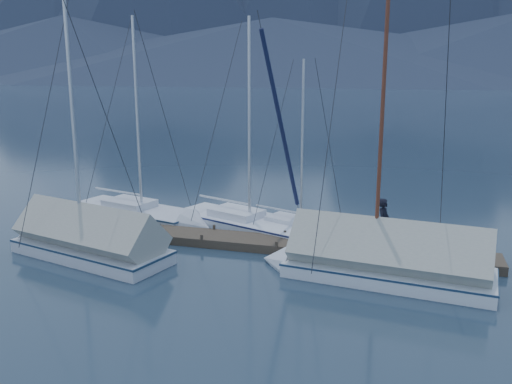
# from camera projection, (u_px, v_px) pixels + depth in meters

# --- Properties ---
(ground) EXTENTS (1000.00, 1000.00, 0.00)m
(ground) POSITION_uv_depth(u_px,v_px,m) (241.00, 264.00, 19.36)
(ground) COLOR #162433
(ground) RESTS_ON ground
(dock) EXTENTS (18.00, 1.50, 0.54)m
(dock) POSITION_uv_depth(u_px,v_px,m) (256.00, 244.00, 21.21)
(dock) COLOR #382D23
(dock) RESTS_ON ground
(mooring_posts) EXTENTS (15.12, 1.52, 0.35)m
(mooring_posts) POSITION_uv_depth(u_px,v_px,m) (244.00, 237.00, 21.29)
(mooring_posts) COLOR #382D23
(mooring_posts) RESTS_ON ground
(sailboat_open_left) EXTENTS (7.81, 3.99, 9.95)m
(sailboat_open_left) POSITION_uv_depth(u_px,v_px,m) (151.00, 216.00, 24.90)
(sailboat_open_left) COLOR silver
(sailboat_open_left) RESTS_ON ground
(sailboat_open_mid) EXTENTS (7.63, 4.56, 9.76)m
(sailboat_open_mid) POSITION_uv_depth(u_px,v_px,m) (259.00, 227.00, 23.19)
(sailboat_open_mid) COLOR silver
(sailboat_open_mid) RESTS_ON ground
(sailboat_open_right) EXTENTS (6.19, 3.74, 7.91)m
(sailboat_open_right) POSITION_uv_depth(u_px,v_px,m) (309.00, 233.00, 22.58)
(sailboat_open_right) COLOR silver
(sailboat_open_right) RESTS_ON ground
(sailboat_covered_near) EXTENTS (8.01, 3.53, 10.11)m
(sailboat_covered_near) POSITION_uv_depth(u_px,v_px,m) (370.00, 263.00, 18.05)
(sailboat_covered_near) COLOR silver
(sailboat_covered_near) RESTS_ON ground
(sailboat_covered_far) EXTENTS (7.67, 3.99, 10.32)m
(sailboat_covered_far) POSITION_uv_depth(u_px,v_px,m) (80.00, 242.00, 20.18)
(sailboat_covered_far) COLOR silver
(sailboat_covered_far) RESTS_ON ground
(person) EXTENTS (0.60, 0.76, 1.84)m
(person) POSITION_uv_depth(u_px,v_px,m) (383.00, 223.00, 19.98)
(person) COLOR black
(person) RESTS_ON dock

